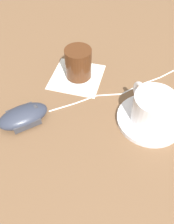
# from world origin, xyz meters

# --- Properties ---
(ground_plane) EXTENTS (3.00, 3.00, 0.00)m
(ground_plane) POSITION_xyz_m (0.00, 0.00, 0.00)
(ground_plane) COLOR brown
(saucer) EXTENTS (0.14, 0.14, 0.01)m
(saucer) POSITION_xyz_m (0.13, -0.03, 0.01)
(saucer) COLOR white
(saucer) RESTS_ON ground
(coffee_cup) EXTENTS (0.09, 0.11, 0.06)m
(coffee_cup) POSITION_xyz_m (0.13, -0.02, 0.04)
(coffee_cup) COLOR white
(coffee_cup) RESTS_ON saucer
(computer_mouse) EXTENTS (0.12, 0.11, 0.03)m
(computer_mouse) POSITION_xyz_m (-0.14, -0.07, 0.02)
(computer_mouse) COLOR #2D3342
(computer_mouse) RESTS_ON ground
(mouse_cable) EXTENTS (0.30, 0.19, 0.00)m
(mouse_cable) POSITION_xyz_m (0.06, 0.06, 0.00)
(mouse_cable) COLOR white
(mouse_cable) RESTS_ON ground
(napkin_under_glass) EXTENTS (0.14, 0.14, 0.00)m
(napkin_under_glass) POSITION_xyz_m (-0.06, 0.09, 0.00)
(napkin_under_glass) COLOR silver
(napkin_under_glass) RESTS_ON ground
(drinking_glass) EXTENTS (0.07, 0.07, 0.08)m
(drinking_glass) POSITION_xyz_m (-0.05, 0.10, 0.04)
(drinking_glass) COLOR #4C2814
(drinking_glass) RESTS_ON napkin_under_glass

